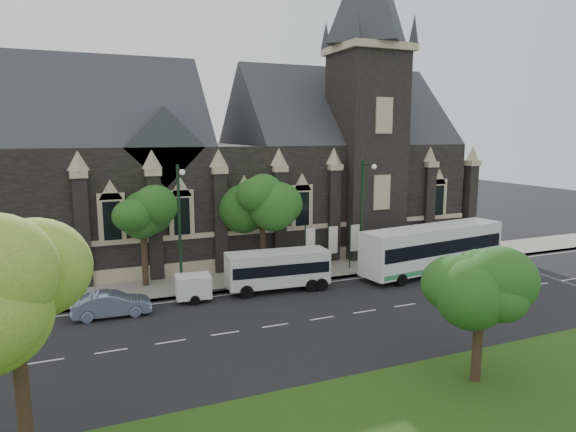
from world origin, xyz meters
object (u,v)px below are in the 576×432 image
tree_walk_left (145,208)px  tree_park_near (22,283)px  shuttle_bus (278,268)px  tree_walk_right (264,201)px  banner_flag_right (353,241)px  tour_coach (433,248)px  street_lamp_near (363,211)px  tree_park_east (482,280)px  sedan (112,304)px  street_lamp_mid (180,223)px  banner_flag_center (331,243)px  banner_flag_left (309,245)px  box_trailer (193,286)px

tree_walk_left → tree_park_near: bearing=-107.1°
shuttle_bus → tree_walk_left: bearing=156.1°
tree_walk_right → banner_flag_right: 8.05m
banner_flag_right → tour_coach: 6.33m
tree_walk_right → street_lamp_near: street_lamp_near is taller
tree_park_east → sedan: (-14.81, 14.56, -3.86)m
tree_park_near → tour_coach: size_ratio=0.65×
street_lamp_mid → banner_flag_right: (14.29, 1.91, -2.73)m
street_lamp_mid → banner_flag_center: size_ratio=2.25×
street_lamp_near → banner_flag_left: 4.99m
banner_flag_left → street_lamp_mid: bearing=-169.5°
tree_walk_right → banner_flag_center: tree_walk_right is taller
shuttle_bus → box_trailer: shuttle_bus is taller
banner_flag_right → banner_flag_left: bearing=180.0°
banner_flag_center → tree_park_east: bearing=-96.6°
tree_park_near → banner_flag_center: bearing=41.5°
tree_walk_right → box_trailer: bearing=-145.5°
tour_coach → shuttle_bus: (-12.98, 0.64, -0.44)m
banner_flag_left → shuttle_bus: 4.71m
tree_walk_left → banner_flag_center: tree_walk_left is taller
tree_park_east → tree_walk_left: size_ratio=0.82×
tree_park_near → box_trailer: (8.31, 14.89, -5.42)m
tree_park_east → street_lamp_near: size_ratio=0.70×
banner_flag_right → shuttle_bus: banner_flag_right is taller
shuttle_bus → banner_flag_center: bearing=30.8°
shuttle_bus → sedan: 11.29m
street_lamp_near → banner_flag_right: size_ratio=2.25×
tree_walk_right → banner_flag_right: size_ratio=1.95×
street_lamp_near → sedan: size_ratio=1.95×
tree_walk_left → street_lamp_near: (15.80, -3.61, -0.62)m
banner_flag_right → box_trailer: bearing=-168.2°
street_lamp_near → banner_flag_left: bearing=152.8°
street_lamp_near → shuttle_bus: bearing=-173.0°
tree_park_near → tour_coach: (27.35, 14.31, -4.36)m
banner_flag_left → banner_flag_right: 4.00m
shuttle_bus → sedan: bearing=-170.7°
tree_park_east → banner_flag_left: size_ratio=1.57×
tree_walk_right → banner_flag_left: bearing=-29.1°
tree_walk_left → street_lamp_near: street_lamp_near is taller
banner_flag_center → street_lamp_near: bearing=-48.1°
tree_walk_right → street_lamp_mid: bearing=-153.4°
banner_flag_left → tour_coach: (9.29, -3.46, -0.33)m
tree_park_near → tree_walk_left: tree_park_near is taller
tree_walk_right → shuttle_bus: (-0.62, -4.53, -4.20)m
banner_flag_left → tree_park_near: bearing=-135.5°
banner_flag_right → tour_coach: size_ratio=0.30×
sedan → banner_flag_center: bearing=-75.2°
box_trailer → sedan: box_trailer is taller
tree_park_near → tour_coach: 31.17m
shuttle_bus → box_trailer: 6.08m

